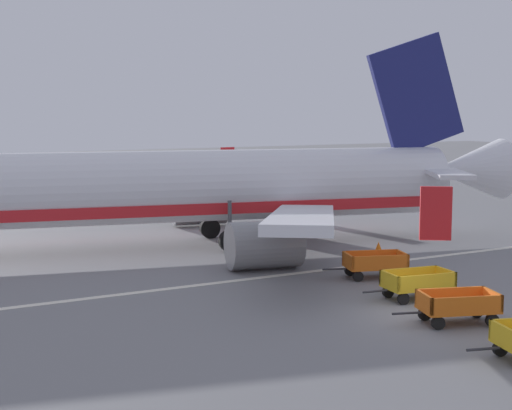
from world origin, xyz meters
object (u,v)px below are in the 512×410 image
object	(u,v)px
baggage_cart_fourth_in_row	(417,283)
traffic_cone_near_plane	(378,248)
airplane	(191,188)
baggage_cart_third_in_row	(458,306)
baggage_cart_far_end	(375,264)

from	to	relation	value
baggage_cart_fourth_in_row	traffic_cone_near_plane	size ratio (longest dim) A/B	5.51
baggage_cart_fourth_in_row	traffic_cone_near_plane	distance (m)	8.82
airplane	traffic_cone_near_plane	xyz separation A→B (m)	(6.97, -6.69, -2.72)
airplane	baggage_cart_fourth_in_row	bearing A→B (deg)	-79.21
baggage_cart_third_in_row	baggage_cart_fourth_in_row	size ratio (longest dim) A/B	0.99
airplane	baggage_cart_far_end	size ratio (longest dim) A/B	10.38
airplane	traffic_cone_near_plane	distance (m)	10.03
baggage_cart_third_in_row	baggage_cart_fourth_in_row	xyz separation A→B (m)	(1.06, 3.23, 0.00)
airplane	baggage_cart_third_in_row	world-z (taller)	airplane
airplane	baggage_cart_third_in_row	xyz separation A→B (m)	(1.69, -17.66, -2.45)
baggage_cart_third_in_row	baggage_cart_fourth_in_row	bearing A→B (deg)	71.91
baggage_cart_far_end	traffic_cone_near_plane	xyz separation A→B (m)	(3.34, 4.02, -0.27)
baggage_cart_far_end	traffic_cone_near_plane	size ratio (longest dim) A/B	5.48
airplane	baggage_cart_third_in_row	bearing A→B (deg)	-84.52
airplane	baggage_cart_fourth_in_row	xyz separation A→B (m)	(2.75, -14.42, -2.45)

